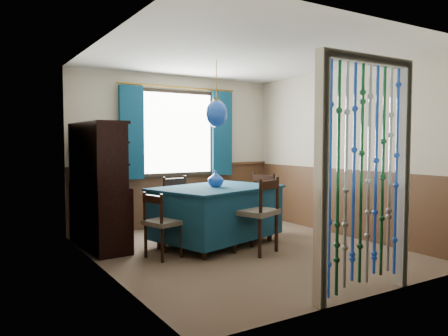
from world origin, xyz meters
TOP-DOWN VIEW (x-y plane):
  - floor at (0.00, 0.00)m, footprint 4.00×4.00m
  - ceiling at (0.00, 0.00)m, footprint 4.00×4.00m
  - wall_back at (0.00, 2.00)m, footprint 3.60×0.00m
  - wall_front at (0.00, -2.00)m, footprint 3.60×0.00m
  - wall_left at (-1.80, 0.00)m, footprint 0.00×4.00m
  - wall_right at (1.80, 0.00)m, footprint 0.00×4.00m
  - wainscot_back at (0.00, 1.99)m, footprint 3.60×0.00m
  - wainscot_front at (0.00, -1.99)m, footprint 3.60×0.00m
  - wainscot_left at (-1.79, 0.00)m, footprint 0.00×4.00m
  - wainscot_right at (1.79, 0.00)m, footprint 0.00×4.00m
  - window at (0.00, 1.95)m, footprint 1.32×0.12m
  - doorway at (0.00, -1.94)m, footprint 1.16×0.12m
  - dining_table at (-0.14, 0.46)m, footprint 1.91×1.57m
  - chair_near at (0.08, -0.19)m, footprint 0.61×0.60m
  - chair_far at (-0.37, 1.11)m, footprint 0.50×0.48m
  - chair_left at (-1.06, 0.21)m, footprint 0.47×0.49m
  - chair_right at (0.78, 0.77)m, footprint 0.55×0.57m
  - sideboard at (-1.56, 1.14)m, footprint 0.50×1.29m
  - pendant_lamp at (-0.14, 0.46)m, footprint 0.29×0.29m
  - vase_table at (-0.15, 0.47)m, footprint 0.23×0.23m
  - bowl_shelf at (-1.50, 0.92)m, footprint 0.26×0.26m
  - vase_sideboard at (-1.50, 1.43)m, footprint 0.24×0.24m

SIDE VIEW (x-z plane):
  - floor at x=0.00m, z-range 0.00..0.00m
  - chair_left at x=-1.06m, z-range 0.03..0.83m
  - dining_table at x=-0.14m, z-range 0.06..0.86m
  - chair_far at x=-0.37m, z-range 0.03..0.92m
  - chair_right at x=0.78m, z-range 0.03..0.95m
  - wainscot_back at x=0.00m, z-range -1.30..2.30m
  - wainscot_front at x=0.00m, z-range -1.30..2.30m
  - wainscot_left at x=-1.79m, z-range -1.50..2.50m
  - wainscot_right at x=1.79m, z-range -1.50..2.50m
  - chair_near at x=0.08m, z-range 0.03..0.99m
  - sideboard at x=-1.56m, z-range -0.25..1.41m
  - vase_table at x=-0.15m, z-range 0.80..1.00m
  - vase_sideboard at x=-1.50m, z-range 0.83..1.03m
  - doorway at x=0.00m, z-range -0.04..2.14m
  - bowl_shelf at x=-1.50m, z-range 1.14..1.19m
  - wall_back at x=0.00m, z-range -0.55..3.05m
  - wall_front at x=0.00m, z-range -0.55..3.05m
  - wall_left at x=-1.80m, z-range -0.75..3.25m
  - wall_right at x=1.80m, z-range -0.75..3.25m
  - window at x=0.00m, z-range 0.84..2.26m
  - pendant_lamp at x=-0.14m, z-range 1.34..2.24m
  - ceiling at x=0.00m, z-range 2.50..2.50m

